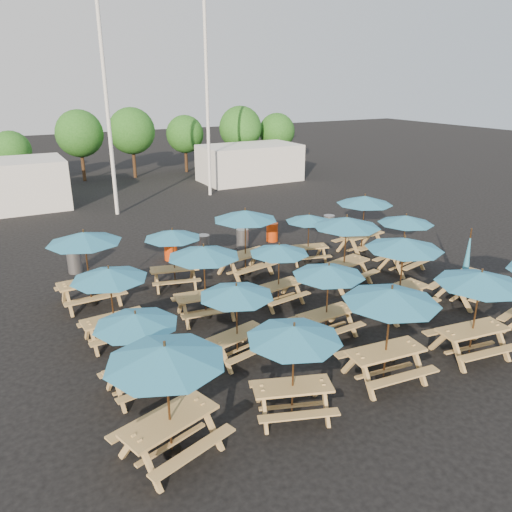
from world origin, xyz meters
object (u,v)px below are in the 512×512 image
picnic_unit_4 (294,337)px  picnic_unit_5 (236,295)px  picnic_unit_1 (136,324)px  picnic_unit_17 (465,271)px  waste_bin_0 (75,262)px  picnic_unit_9 (329,274)px  waste_bin_4 (272,232)px  waste_bin_5 (329,224)px  picnic_unit_0 (166,360)px  picnic_unit_10 (279,252)px  picnic_unit_6 (204,255)px  picnic_unit_8 (391,300)px  picnic_unit_3 (84,241)px  waste_bin_1 (171,250)px  picnic_unit_7 (173,237)px  waste_bin_3 (242,238)px  picnic_unit_18 (406,222)px  picnic_unit_14 (346,226)px  picnic_unit_19 (365,203)px  picnic_unit_13 (404,247)px  waste_bin_2 (203,245)px  picnic_unit_11 (245,218)px  picnic_unit_2 (109,278)px  picnic_unit_12 (480,283)px

picnic_unit_4 → picnic_unit_5: bearing=109.3°
picnic_unit_1 → picnic_unit_17: (11.15, -0.00, -0.79)m
picnic_unit_17 → waste_bin_0: size_ratio=2.97×
picnic_unit_9 → waste_bin_4: 9.24m
waste_bin_0 → waste_bin_5: same height
picnic_unit_17 → waste_bin_5: 8.65m
picnic_unit_0 → waste_bin_4: 14.29m
picnic_unit_10 → picnic_unit_6: bearing=167.2°
picnic_unit_8 → picnic_unit_0: bearing=-174.6°
picnic_unit_3 → waste_bin_1: size_ratio=2.97×
picnic_unit_7 → picnic_unit_8: (2.57, -8.15, 0.30)m
picnic_unit_0 → waste_bin_3: bearing=39.0°
picnic_unit_4 → waste_bin_4: size_ratio=3.13×
picnic_unit_5 → picnic_unit_9: bearing=-15.3°
picnic_unit_5 → picnic_unit_17: picnic_unit_17 is taller
picnic_unit_4 → waste_bin_0: picnic_unit_4 is taller
picnic_unit_3 → picnic_unit_10: 6.27m
picnic_unit_8 → picnic_unit_18: size_ratio=1.01×
picnic_unit_14 → waste_bin_1: picnic_unit_14 is taller
picnic_unit_0 → waste_bin_4: (8.83, 11.10, -1.74)m
picnic_unit_14 → picnic_unit_4: bearing=-148.6°
picnic_unit_19 → picnic_unit_7: bearing=170.2°
picnic_unit_13 → waste_bin_2: (-3.28, 8.25, -1.80)m
picnic_unit_6 → picnic_unit_7: bearing=97.1°
picnic_unit_5 → picnic_unit_11: 6.06m
picnic_unit_7 → waste_bin_3: picnic_unit_7 is taller
waste_bin_1 → waste_bin_2: size_ratio=1.00×
picnic_unit_1 → picnic_unit_6: (2.94, 2.96, 0.24)m
picnic_unit_2 → picnic_unit_7: (2.88, 2.99, -0.09)m
picnic_unit_13 → picnic_unit_19: picnic_unit_13 is taller
picnic_unit_9 → picnic_unit_14: (2.85, 2.84, 0.31)m
picnic_unit_13 → waste_bin_4: (0.24, 8.45, -1.80)m
picnic_unit_6 → picnic_unit_11: bearing=50.4°
picnic_unit_0 → picnic_unit_1: bearing=70.5°
picnic_unit_3 → waste_bin_4: (8.80, 3.07, -1.79)m
picnic_unit_12 → picnic_unit_2: bearing=154.4°
picnic_unit_2 → picnic_unit_19: (11.30, 2.72, 0.22)m
picnic_unit_8 → waste_bin_2: 11.05m
picnic_unit_10 → picnic_unit_12: (2.87, -5.36, 0.33)m
picnic_unit_6 → picnic_unit_19: (8.41, 2.55, 0.11)m
waste_bin_4 → waste_bin_5: (3.13, -0.15, 0.00)m
picnic_unit_2 → waste_bin_4: (8.70, 5.95, -1.54)m
picnic_unit_6 → picnic_unit_9: 3.83m
picnic_unit_17 → waste_bin_2: bearing=108.1°
picnic_unit_0 → picnic_unit_18: 12.61m
picnic_unit_6 → waste_bin_2: picnic_unit_6 is taller
picnic_unit_13 → waste_bin_2: bearing=105.5°
picnic_unit_7 → picnic_unit_18: 8.81m
picnic_unit_2 → picnic_unit_3: (-0.10, 2.88, 0.25)m
picnic_unit_3 → waste_bin_4: bearing=16.3°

